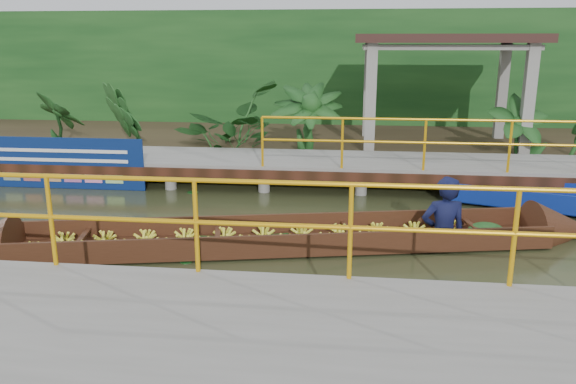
# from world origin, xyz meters

# --- Properties ---
(ground) EXTENTS (80.00, 80.00, 0.00)m
(ground) POSITION_xyz_m (0.00, 0.00, 0.00)
(ground) COLOR #2A3219
(ground) RESTS_ON ground
(land_strip) EXTENTS (30.00, 8.00, 0.45)m
(land_strip) POSITION_xyz_m (0.00, 7.50, 0.23)
(land_strip) COLOR #312518
(land_strip) RESTS_ON ground
(far_dock) EXTENTS (16.00, 2.06, 1.66)m
(far_dock) POSITION_xyz_m (0.02, 3.43, 0.48)
(far_dock) COLOR gray
(far_dock) RESTS_ON ground
(near_dock) EXTENTS (18.00, 2.40, 1.73)m
(near_dock) POSITION_xyz_m (1.00, -4.20, 0.30)
(near_dock) COLOR gray
(near_dock) RESTS_ON ground
(pavilion) EXTENTS (4.40, 3.00, 3.00)m
(pavilion) POSITION_xyz_m (3.00, 6.30, 2.82)
(pavilion) COLOR gray
(pavilion) RESTS_ON ground
(foliage_backdrop) EXTENTS (30.00, 0.80, 4.00)m
(foliage_backdrop) POSITION_xyz_m (0.00, 10.00, 2.00)
(foliage_backdrop) COLOR #133B15
(foliage_backdrop) RESTS_ON ground
(vendor_boat) EXTENTS (9.84, 2.98, 2.35)m
(vendor_boat) POSITION_xyz_m (0.23, -0.40, 0.29)
(vendor_boat) COLOR #3B1E10
(vendor_boat) RESTS_ON ground
(blue_banner) EXTENTS (3.49, 0.04, 1.09)m
(blue_banner) POSITION_xyz_m (-5.23, 2.48, 0.56)
(blue_banner) COLOR navy
(blue_banner) RESTS_ON ground
(tropical_plants) EXTENTS (14.11, 1.11, 1.39)m
(tropical_plants) POSITION_xyz_m (-0.60, 5.30, 1.14)
(tropical_plants) COLOR #133B15
(tropical_plants) RESTS_ON ground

